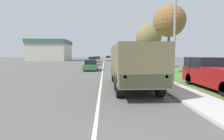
{
  "coord_description": "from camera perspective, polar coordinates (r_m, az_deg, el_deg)",
  "views": [
    {
      "loc": [
        0.28,
        -1.58,
        2.1
      ],
      "look_at": [
        0.8,
        10.83,
        1.0
      ],
      "focal_mm": 28.0,
      "sensor_mm": 36.0,
      "label": 1
    }
  ],
  "objects": [
    {
      "name": "ground_plane",
      "position": [
        41.63,
        -2.77,
        2.19
      ],
      "size": [
        180.0,
        180.0,
        0.0
      ],
      "primitive_type": "plane",
      "color": "#565451"
    },
    {
      "name": "lane_centre_stripe",
      "position": [
        41.63,
        -2.77,
        2.19
      ],
      "size": [
        0.12,
        120.0,
        0.0
      ],
      "color": "silver",
      "rests_on": "ground"
    },
    {
      "name": "sidewalk_right",
      "position": [
        41.84,
        3.41,
        2.28
      ],
      "size": [
        1.8,
        120.0,
        0.12
      ],
      "color": "beige",
      "rests_on": "ground"
    },
    {
      "name": "grass_strip_right",
      "position": [
        42.51,
        9.32,
        2.2
      ],
      "size": [
        7.0,
        120.0,
        0.02
      ],
      "color": "#4C7538",
      "rests_on": "ground"
    },
    {
      "name": "military_truck",
      "position": [
        11.03,
        6.57,
        2.29
      ],
      "size": [
        2.32,
        7.59,
        2.7
      ],
      "color": "#545B3D",
      "rests_on": "ground"
    },
    {
      "name": "car_nearest_ahead",
      "position": [
        23.49,
        -6.87,
        1.5
      ],
      "size": [
        1.73,
        4.25,
        1.42
      ],
      "color": "#336B3D",
      "rests_on": "ground"
    },
    {
      "name": "car_second_ahead",
      "position": [
        36.05,
        -6.32,
        2.88
      ],
      "size": [
        1.73,
        4.19,
        1.64
      ],
      "color": "black",
      "rests_on": "ground"
    },
    {
      "name": "car_third_ahead",
      "position": [
        47.62,
        -4.88,
        3.4
      ],
      "size": [
        1.71,
        4.75,
        1.61
      ],
      "color": "tan",
      "rests_on": "ground"
    },
    {
      "name": "car_fourth_ahead",
      "position": [
        60.92,
        -1.22,
        3.8
      ],
      "size": [
        1.82,
        4.21,
        1.67
      ],
      "color": "#B7BABF",
      "rests_on": "ground"
    },
    {
      "name": "pickup_truck",
      "position": [
        12.4,
        31.17,
        -1.14
      ],
      "size": [
        2.08,
        5.49,
        1.89
      ],
      "color": "maroon",
      "rests_on": "grass_strip_right"
    },
    {
      "name": "lamp_post",
      "position": [
        12.06,
        18.77,
        13.51
      ],
      "size": [
        1.69,
        0.24,
        6.3
      ],
      "color": "gray",
      "rests_on": "sidewalk_right"
    },
    {
      "name": "tree_mid_right",
      "position": [
        21.01,
        18.2,
        14.93
      ],
      "size": [
        3.54,
        3.54,
        7.56
      ],
      "color": "brown",
      "rests_on": "grass_strip_right"
    },
    {
      "name": "tree_far_right",
      "position": [
        29.61,
        11.86,
        10.49
      ],
      "size": [
        4.17,
        4.17,
        7.02
      ],
      "color": "#4C3D2D",
      "rests_on": "grass_strip_right"
    },
    {
      "name": "building_distant",
      "position": [
        64.47,
        -19.42,
        6.07
      ],
      "size": [
        12.56,
        13.6,
        6.97
      ],
      "color": "beige",
      "rests_on": "ground"
    }
  ]
}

